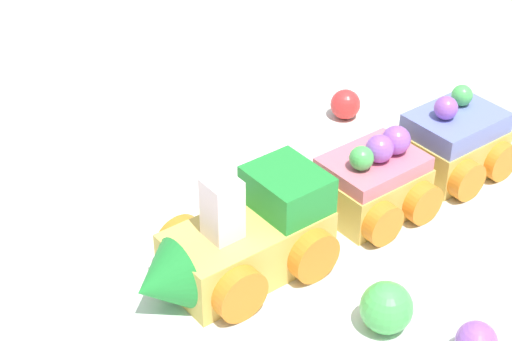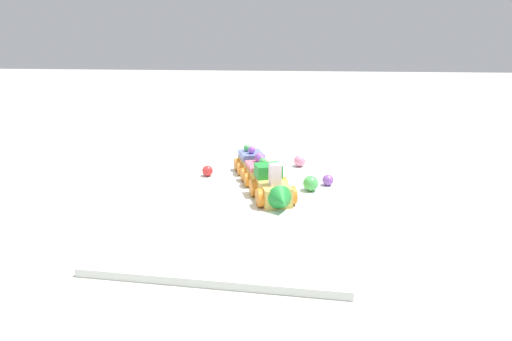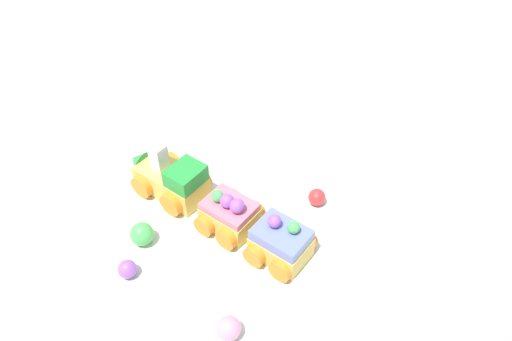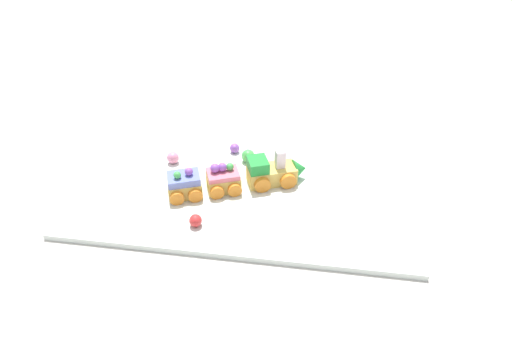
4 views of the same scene
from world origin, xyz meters
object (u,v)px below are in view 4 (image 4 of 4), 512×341
Objects in this scene: cake_car_strawberry at (223,179)px; gumball_red at (196,221)px; cake_car_blueberry at (185,185)px; gumball_pink at (173,158)px; cake_train_locomotive at (275,172)px; gumball_green at (248,156)px; gumball_purple at (235,148)px.

cake_car_strawberry is 0.13m from gumball_red.
cake_car_blueberry is 3.21× the size of gumball_pink.
cake_car_strawberry is at bearing 179.82° from cake_train_locomotive.
gumball_pink is at bearing -170.10° from gumball_green.
gumball_purple is at bearing 26.08° from gumball_pink.
cake_car_blueberry is at bearing 117.26° from gumball_red.
cake_car_blueberry is (-0.08, -0.03, 0.00)m from cake_car_strawberry.
gumball_red is (0.05, -0.09, -0.01)m from cake_car_blueberry.
cake_car_strawberry reaches higher than gumball_green.
gumball_purple is at bearing 114.83° from cake_train_locomotive.
cake_train_locomotive reaches higher than gumball_red.
gumball_pink is at bearing 118.29° from gumball_red.
gumball_green is 1.27× the size of gumball_red.
gumball_green is (-0.07, 0.07, -0.01)m from cake_train_locomotive.
cake_car_strawberry is 0.15m from gumball_purple.
gumball_green is (0.04, 0.11, -0.01)m from cake_car_strawberry.
cake_train_locomotive is 0.20m from cake_car_blueberry.
cake_car_blueberry reaches higher than gumball_red.
gumball_purple is (0.07, 0.18, -0.01)m from cake_car_blueberry.
gumball_green is 0.05m from gumball_purple.
gumball_pink is (-0.25, 0.04, -0.01)m from cake_train_locomotive.
cake_train_locomotive is at bearing -8.98° from gumball_pink.
cake_train_locomotive is 0.21m from gumball_red.
cake_car_blueberry reaches higher than gumball_green.
gumball_red is 0.86× the size of gumball_pink.
gumball_red is (-0.03, -0.12, -0.01)m from cake_car_strawberry.
gumball_red is (-0.06, -0.24, -0.00)m from gumball_green.
gumball_green reaches higher than gumball_purple.
gumball_red is at bearing -95.36° from gumball_purple.
gumball_pink is at bearing -153.92° from gumball_purple.
cake_car_strawberry reaches higher than gumball_red.
cake_train_locomotive reaches higher than cake_car_strawberry.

